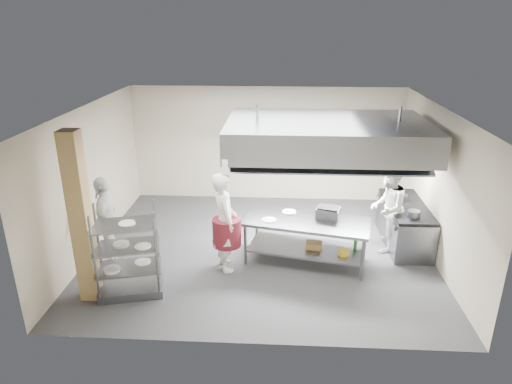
# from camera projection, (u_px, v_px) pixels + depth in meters

# --- Properties ---
(floor) EXTENTS (7.00, 7.00, 0.00)m
(floor) POSITION_uv_depth(u_px,v_px,m) (261.00, 249.00, 9.69)
(floor) COLOR #2A2A2C
(floor) RESTS_ON ground
(ceiling) EXTENTS (7.00, 7.00, 0.00)m
(ceiling) POSITION_uv_depth(u_px,v_px,m) (261.00, 109.00, 8.62)
(ceiling) COLOR silver
(ceiling) RESTS_ON wall_back
(wall_back) EXTENTS (7.00, 0.00, 7.00)m
(wall_back) POSITION_uv_depth(u_px,v_px,m) (266.00, 144.00, 11.95)
(wall_back) COLOR #AFA38B
(wall_back) RESTS_ON ground
(wall_left) EXTENTS (0.00, 6.00, 6.00)m
(wall_left) POSITION_uv_depth(u_px,v_px,m) (91.00, 180.00, 9.34)
(wall_left) COLOR #AFA38B
(wall_left) RESTS_ON ground
(wall_right) EXTENTS (0.00, 6.00, 6.00)m
(wall_right) POSITION_uv_depth(u_px,v_px,m) (438.00, 187.00, 8.97)
(wall_right) COLOR #AFA38B
(wall_right) RESTS_ON ground
(column) EXTENTS (0.30, 0.30, 3.00)m
(column) POSITION_uv_depth(u_px,v_px,m) (81.00, 219.00, 7.54)
(column) COLOR tan
(column) RESTS_ON floor
(exhaust_hood) EXTENTS (4.00, 2.50, 0.60)m
(exhaust_hood) POSITION_uv_depth(u_px,v_px,m) (327.00, 136.00, 9.14)
(exhaust_hood) COLOR gray
(exhaust_hood) RESTS_ON ceiling
(hood_strip_a) EXTENTS (1.60, 0.12, 0.04)m
(hood_strip_a) POSITION_uv_depth(u_px,v_px,m) (282.00, 150.00, 9.30)
(hood_strip_a) COLOR white
(hood_strip_a) RESTS_ON exhaust_hood
(hood_strip_b) EXTENTS (1.60, 0.12, 0.04)m
(hood_strip_b) POSITION_uv_depth(u_px,v_px,m) (371.00, 152.00, 9.21)
(hood_strip_b) COLOR white
(hood_strip_b) RESTS_ON exhaust_hood
(wall_shelf) EXTENTS (1.50, 0.28, 0.04)m
(wall_shelf) POSITION_uv_depth(u_px,v_px,m) (336.00, 147.00, 11.71)
(wall_shelf) COLOR gray
(wall_shelf) RESTS_ON wall_back
(island) EXTENTS (2.59, 1.51, 0.91)m
(island) POSITION_uv_depth(u_px,v_px,m) (306.00, 241.00, 9.07)
(island) COLOR slate
(island) RESTS_ON floor
(island_worktop) EXTENTS (2.59, 1.51, 0.06)m
(island_worktop) POSITION_uv_depth(u_px,v_px,m) (307.00, 222.00, 8.91)
(island_worktop) COLOR gray
(island_worktop) RESTS_ON island
(island_undershelf) EXTENTS (2.37, 1.37, 0.04)m
(island_undershelf) POSITION_uv_depth(u_px,v_px,m) (305.00, 248.00, 9.12)
(island_undershelf) COLOR slate
(island_undershelf) RESTS_ON island
(pass_rack) EXTENTS (1.23, 0.89, 1.66)m
(pass_rack) POSITION_uv_depth(u_px,v_px,m) (127.00, 251.00, 7.89)
(pass_rack) COLOR slate
(pass_rack) RESTS_ON floor
(cooking_range) EXTENTS (0.80, 2.00, 0.84)m
(cooking_range) POSITION_uv_depth(u_px,v_px,m) (404.00, 225.00, 9.85)
(cooking_range) COLOR slate
(cooking_range) RESTS_ON floor
(range_top) EXTENTS (0.78, 1.96, 0.06)m
(range_top) POSITION_uv_depth(u_px,v_px,m) (407.00, 206.00, 9.69)
(range_top) COLOR black
(range_top) RESTS_ON cooking_range
(chef_head) EXTENTS (0.69, 0.84, 1.97)m
(chef_head) POSITION_uv_depth(u_px,v_px,m) (224.00, 222.00, 8.66)
(chef_head) COLOR white
(chef_head) RESTS_ON floor
(chef_line) EXTENTS (0.98, 1.10, 1.87)m
(chef_line) POSITION_uv_depth(u_px,v_px,m) (387.00, 208.00, 9.40)
(chef_line) COLOR white
(chef_line) RESTS_ON floor
(chef_plating) EXTENTS (0.56, 1.11, 1.81)m
(chef_plating) POSITION_uv_depth(u_px,v_px,m) (106.00, 220.00, 8.91)
(chef_plating) COLOR silver
(chef_plating) RESTS_ON floor
(griddle) EXTENTS (0.52, 0.46, 0.22)m
(griddle) POSITION_uv_depth(u_px,v_px,m) (328.00, 213.00, 8.96)
(griddle) COLOR slate
(griddle) RESTS_ON island_worktop
(wicker_basket) EXTENTS (0.34, 0.25, 0.14)m
(wicker_basket) POSITION_uv_depth(u_px,v_px,m) (314.00, 245.00, 9.04)
(wicker_basket) COLOR olive
(wicker_basket) RESTS_ON island_undershelf
(stockpot) EXTENTS (0.23, 0.23, 0.16)m
(stockpot) POSITION_uv_depth(u_px,v_px,m) (402.00, 198.00, 9.81)
(stockpot) COLOR gray
(stockpot) RESTS_ON range_top
(plate_stack) EXTENTS (0.28, 0.28, 0.05)m
(plate_stack) POSITION_uv_depth(u_px,v_px,m) (129.00, 266.00, 7.99)
(plate_stack) COLOR white
(plate_stack) RESTS_ON pass_rack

